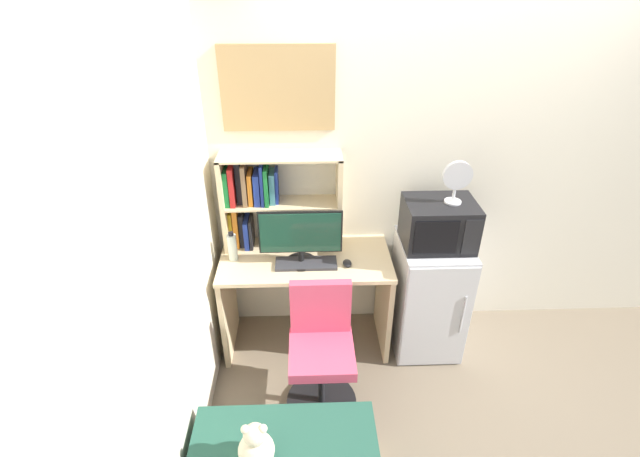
# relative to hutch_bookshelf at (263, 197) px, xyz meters

# --- Properties ---
(wall_back) EXTENTS (6.40, 0.04, 2.60)m
(wall_back) POSITION_rel_hutch_bookshelf_xyz_m (1.64, 0.12, 0.14)
(wall_back) COLOR silver
(wall_back) RESTS_ON ground_plane
(wall_left) EXTENTS (0.04, 4.40, 2.60)m
(wall_left) POSITION_rel_hutch_bookshelf_xyz_m (-0.38, -1.50, 0.14)
(wall_left) COLOR silver
(wall_left) RESTS_ON ground_plane
(desk) EXTENTS (1.19, 0.58, 0.77)m
(desk) POSITION_rel_hutch_bookshelf_xyz_m (0.29, -0.19, -0.63)
(desk) COLOR beige
(desk) RESTS_ON ground_plane
(hutch_bookshelf) EXTENTS (0.82, 0.23, 0.69)m
(hutch_bookshelf) POSITION_rel_hutch_bookshelf_xyz_m (0.00, 0.00, 0.00)
(hutch_bookshelf) COLOR beige
(hutch_bookshelf) RESTS_ON desk
(monitor) EXTENTS (0.56, 0.21, 0.39)m
(monitor) POSITION_rel_hutch_bookshelf_xyz_m (0.26, -0.25, -0.17)
(monitor) COLOR black
(monitor) RESTS_ON desk
(keyboard) EXTENTS (0.42, 0.16, 0.02)m
(keyboard) POSITION_rel_hutch_bookshelf_xyz_m (0.29, -0.27, -0.37)
(keyboard) COLOR #333338
(keyboard) RESTS_ON desk
(computer_mouse) EXTENTS (0.06, 0.09, 0.03)m
(computer_mouse) POSITION_rel_hutch_bookshelf_xyz_m (0.57, -0.29, -0.37)
(computer_mouse) COLOR black
(computer_mouse) RESTS_ON desk
(water_bottle) EXTENTS (0.06, 0.06, 0.21)m
(water_bottle) POSITION_rel_hutch_bookshelf_xyz_m (-0.21, -0.18, -0.28)
(water_bottle) COLOR silver
(water_bottle) RESTS_ON desk
(mini_fridge) EXTENTS (0.47, 0.55, 0.89)m
(mini_fridge) POSITION_rel_hutch_bookshelf_xyz_m (1.18, -0.22, -0.72)
(mini_fridge) COLOR silver
(mini_fridge) RESTS_ON ground_plane
(microwave) EXTENTS (0.46, 0.37, 0.32)m
(microwave) POSITION_rel_hutch_bookshelf_xyz_m (1.18, -0.22, -0.11)
(microwave) COLOR black
(microwave) RESTS_ON mini_fridge
(desk_fan) EXTENTS (0.19, 0.11, 0.29)m
(desk_fan) POSITION_rel_hutch_bookshelf_xyz_m (1.25, -0.22, 0.21)
(desk_fan) COLOR silver
(desk_fan) RESTS_ON microwave
(desk_chair) EXTENTS (0.46, 0.46, 0.87)m
(desk_chair) POSITION_rel_hutch_bookshelf_xyz_m (0.38, -0.73, -0.77)
(desk_chair) COLOR black
(desk_chair) RESTS_ON ground_plane
(teddy_bear) EXTENTS (0.18, 0.18, 0.27)m
(teddy_bear) POSITION_rel_hutch_bookshelf_xyz_m (0.03, -1.45, -0.62)
(teddy_bear) COLOR beige
(teddy_bear) RESTS_ON bed
(wall_corkboard) EXTENTS (0.72, 0.02, 0.53)m
(wall_corkboard) POSITION_rel_hutch_bookshelf_xyz_m (0.13, 0.09, 0.71)
(wall_corkboard) COLOR tan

